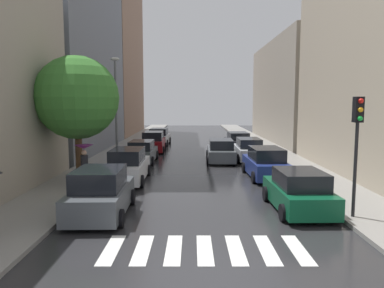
{
  "coord_description": "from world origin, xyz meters",
  "views": [
    {
      "loc": [
        -0.37,
        -8.4,
        4.23
      ],
      "look_at": [
        -0.5,
        22.66,
        0.7
      ],
      "focal_mm": 33.88,
      "sensor_mm": 36.0,
      "label": 1
    }
  ],
  "objects": [
    {
      "name": "building_left_mid",
      "position": [
        -11.0,
        23.42,
        11.32
      ],
      "size": [
        6.0,
        17.48,
        22.64
      ],
      "primitive_type": "cube",
      "color": "slate",
      "rests_on": "ground"
    },
    {
      "name": "crosswalk_stripes",
      "position": [
        0.0,
        1.67,
        0.01
      ],
      "size": [
        5.85,
        2.2,
        0.01
      ],
      "color": "silver",
      "rests_on": "ground"
    },
    {
      "name": "parked_car_left_fourth",
      "position": [
        -3.74,
        22.87,
        0.82
      ],
      "size": [
        2.11,
        4.37,
        1.78
      ],
      "rotation": [
        0.0,
        0.0,
        1.58
      ],
      "color": "maroon",
      "rests_on": "ground"
    },
    {
      "name": "building_right_mid",
      "position": [
        11.0,
        31.5,
        5.4
      ],
      "size": [
        6.0,
        20.27,
        10.8
      ],
      "primitive_type": "cube",
      "color": "#9E9384",
      "rests_on": "ground"
    },
    {
      "name": "building_left_far",
      "position": [
        -11.0,
        40.84,
        10.89
      ],
      "size": [
        6.0,
        16.72,
        21.78
      ],
      "primitive_type": "cube",
      "color": "#8C6B56",
      "rests_on": "ground"
    },
    {
      "name": "sidewalk_left",
      "position": [
        -6.5,
        24.0,
        0.07
      ],
      "size": [
        3.0,
        72.0,
        0.15
      ],
      "primitive_type": "cube",
      "color": "gray",
      "rests_on": "ground"
    },
    {
      "name": "parked_car_left_nearest",
      "position": [
        -3.8,
        4.9,
        0.84
      ],
      "size": [
        2.2,
        4.29,
        1.82
      ],
      "rotation": [
        0.0,
        0.0,
        1.59
      ],
      "color": "#474C51",
      "rests_on": "ground"
    },
    {
      "name": "car_midroad",
      "position": [
        1.72,
        17.56,
        0.76
      ],
      "size": [
        2.16,
        4.62,
        1.63
      ],
      "rotation": [
        0.0,
        0.0,
        1.55
      ],
      "color": "#474C51",
      "rests_on": "ground"
    },
    {
      "name": "ground_plane",
      "position": [
        0.0,
        24.0,
        -0.02
      ],
      "size": [
        28.0,
        72.0,
        0.04
      ],
      "primitive_type": "cube",
      "color": "#262629"
    },
    {
      "name": "lamp_post_left",
      "position": [
        -5.55,
        16.37,
        4.25
      ],
      "size": [
        0.6,
        0.28,
        7.13
      ],
      "color": "#595B60",
      "rests_on": "sidewalk_left"
    },
    {
      "name": "parked_car_left_fifth",
      "position": [
        -3.73,
        28.38,
        0.78
      ],
      "size": [
        2.22,
        4.33,
        1.67
      ],
      "rotation": [
        0.0,
        0.0,
        1.53
      ],
      "color": "silver",
      "rests_on": "ground"
    },
    {
      "name": "pedestrian_near_tree",
      "position": [
        -5.77,
        9.52,
        1.56
      ],
      "size": [
        0.92,
        0.92,
        2.0
      ],
      "rotation": [
        0.0,
        0.0,
        1.68
      ],
      "color": "navy",
      "rests_on": "sidewalk_left"
    },
    {
      "name": "street_tree_left",
      "position": [
        -6.33,
        10.49,
        4.49
      ],
      "size": [
        4.32,
        4.32,
        6.52
      ],
      "color": "#513823",
      "rests_on": "sidewalk_left"
    },
    {
      "name": "parked_car_right_nearest",
      "position": [
        3.83,
        5.53,
        0.76
      ],
      "size": [
        2.19,
        4.18,
        1.63
      ],
      "rotation": [
        0.0,
        0.0,
        1.59
      ],
      "color": "#0C4C2D",
      "rests_on": "ground"
    },
    {
      "name": "parked_car_right_fourth",
      "position": [
        3.77,
        24.12,
        0.76
      ],
      "size": [
        2.25,
        4.53,
        1.62
      ],
      "rotation": [
        0.0,
        0.0,
        1.61
      ],
      "color": "black",
      "rests_on": "ground"
    },
    {
      "name": "traffic_light_right_corner",
      "position": [
        5.45,
        4.29,
        3.29
      ],
      "size": [
        0.3,
        0.42,
        4.3
      ],
      "color": "black",
      "rests_on": "sidewalk_right"
    },
    {
      "name": "parked_car_right_third",
      "position": [
        3.83,
        18.29,
        0.77
      ],
      "size": [
        2.02,
        4.63,
        1.64
      ],
      "rotation": [
        0.0,
        0.0,
        1.57
      ],
      "color": "#B2B7BF",
      "rests_on": "ground"
    },
    {
      "name": "parked_car_left_third",
      "position": [
        -3.94,
        17.16,
        0.74
      ],
      "size": [
        2.03,
        4.34,
        1.58
      ],
      "rotation": [
        0.0,
        0.0,
        1.55
      ],
      "color": "#474C51",
      "rests_on": "ground"
    },
    {
      "name": "sidewalk_right",
      "position": [
        6.5,
        24.0,
        0.07
      ],
      "size": [
        3.0,
        72.0,
        0.15
      ],
      "primitive_type": "cube",
      "color": "gray",
      "rests_on": "ground"
    },
    {
      "name": "parked_car_right_second",
      "position": [
        3.8,
        11.86,
        0.81
      ],
      "size": [
        2.19,
        4.59,
        1.74
      ],
      "rotation": [
        0.0,
        0.0,
        1.6
      ],
      "color": "navy",
      "rests_on": "ground"
    },
    {
      "name": "parked_car_left_second",
      "position": [
        -3.82,
        10.86,
        0.84
      ],
      "size": [
        2.04,
        4.6,
        1.8
      ],
      "rotation": [
        0.0,
        0.0,
        1.57
      ],
      "color": "silver",
      "rests_on": "ground"
    }
  ]
}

